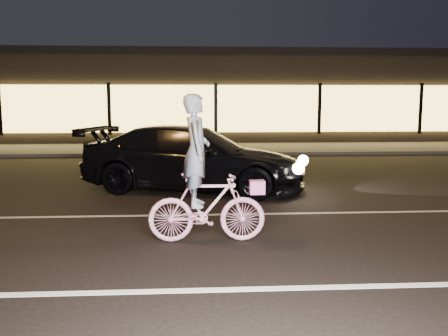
{
  "coord_description": "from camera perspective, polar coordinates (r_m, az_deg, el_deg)",
  "views": [
    {
      "loc": [
        -0.99,
        -6.6,
        2.04
      ],
      "look_at": [
        -0.54,
        0.6,
        1.03
      ],
      "focal_mm": 40.0,
      "sensor_mm": 36.0,
      "label": 1
    }
  ],
  "objects": [
    {
      "name": "ground",
      "position": [
        6.98,
        4.8,
        -9.05
      ],
      "size": [
        90.0,
        90.0,
        0.0
      ],
      "primitive_type": "plane",
      "color": "black",
      "rests_on": "ground"
    },
    {
      "name": "storefront",
      "position": [
        25.59,
        -1.4,
        8.21
      ],
      "size": [
        25.4,
        8.42,
        4.2
      ],
      "color": "black",
      "rests_on": "ground"
    },
    {
      "name": "sidewalk",
      "position": [
        19.73,
        -0.7,
        2.21
      ],
      "size": [
        30.0,
        4.0,
        0.12
      ],
      "primitive_type": "cube",
      "color": "#383533",
      "rests_on": "ground"
    },
    {
      "name": "lane_stripe_near",
      "position": [
        5.58,
        7.1,
        -13.48
      ],
      "size": [
        60.0,
        0.12,
        0.01
      ],
      "primitive_type": "cube",
      "color": "silver",
      "rests_on": "ground"
    },
    {
      "name": "cyclist",
      "position": [
        7.07,
        -2.3,
        -2.57
      ],
      "size": [
        1.67,
        0.58,
        2.11
      ],
      "rotation": [
        0.0,
        0.0,
        1.57
      ],
      "color": "#DD2C70",
      "rests_on": "ground"
    },
    {
      "name": "lane_stripe_far",
      "position": [
        8.9,
        2.92,
        -5.27
      ],
      "size": [
        60.0,
        0.1,
        0.01
      ],
      "primitive_type": "cube",
      "color": "gray",
      "rests_on": "ground"
    },
    {
      "name": "sedan",
      "position": [
        11.08,
        -3.54,
        1.1
      ],
      "size": [
        5.32,
        3.34,
        1.44
      ],
      "rotation": [
        0.0,
        0.0,
        1.28
      ],
      "color": "black",
      "rests_on": "ground"
    }
  ]
}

